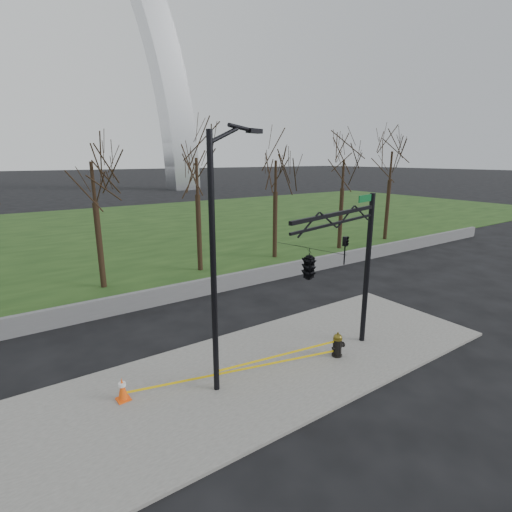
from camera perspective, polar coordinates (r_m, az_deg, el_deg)
ground at (r=14.09m, az=1.69°, el=-16.49°), size 500.00×500.00×0.00m
sidewalk at (r=14.06m, az=1.69°, el=-16.32°), size 18.00×6.00×0.10m
grass_strip at (r=41.01m, az=-23.81°, el=3.12°), size 120.00×40.00×0.06m
guardrail at (r=20.30m, az=-11.76°, el=-5.40°), size 60.00×0.30×0.90m
gateway_arch at (r=88.71m, az=-32.71°, el=28.98°), size 66.00×6.00×65.00m
tree_row at (r=23.19m, az=-15.21°, el=6.88°), size 46.81×4.00×8.76m
fire_hydrant at (r=14.77m, az=12.11°, el=-12.90°), size 0.58×0.38×0.94m
traffic_cone at (r=12.85m, az=-19.35°, el=-18.25°), size 0.41×0.41×0.75m
street_light at (r=11.25m, az=-5.70°, el=1.28°), size 2.31×0.93×8.21m
traffic_signal_mast at (r=12.25m, az=9.97°, el=-0.41°), size 4.97×2.54×6.00m
caution_tape at (r=13.42m, az=0.09°, el=-15.83°), size 7.32×1.79×0.47m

